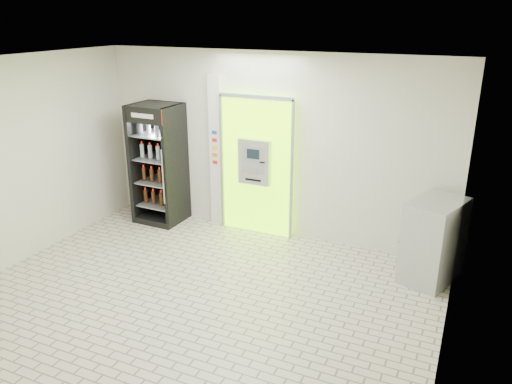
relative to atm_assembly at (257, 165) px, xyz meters
The scene contains 7 objects.
ground 2.69m from the atm_assembly, 85.26° to the right, with size 6.00×6.00×0.00m, color #BFB39E.
room_shell 2.51m from the atm_assembly, 85.26° to the right, with size 6.00×6.00×6.00m.
atm_assembly is the anchor object (origin of this frame).
pillar 0.79m from the atm_assembly, behind, with size 0.22×0.11×2.60m.
beverage_cooler 1.79m from the atm_assembly, behind, with size 0.80×0.76×2.10m.
steel_cabinet 3.00m from the atm_assembly, 10.06° to the right, with size 0.85×1.02×1.17m.
exit_sign 3.48m from the atm_assembly, 17.65° to the right, with size 0.02×0.22×0.26m.
Camera 1 is at (3.05, -4.77, 3.54)m, focal length 35.00 mm.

